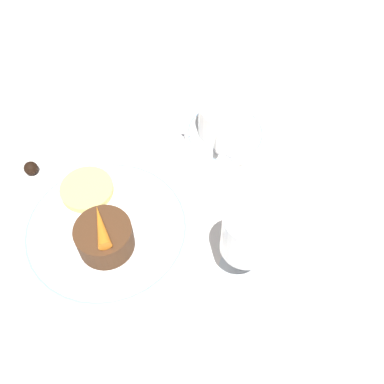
{
  "coord_description": "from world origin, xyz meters",
  "views": [
    {
      "loc": [
        0.26,
        0.15,
        0.54
      ],
      "look_at": [
        -0.08,
        0.09,
        0.04
      ],
      "focal_mm": 42.0,
      "sensor_mm": 36.0,
      "label": 1
    }
  ],
  "objects_px": {
    "wine_glass": "(247,237)",
    "fork": "(136,138)",
    "dessert_cake": "(105,237)",
    "dinner_plate": "(107,230)",
    "coffee_cup": "(224,119)"
  },
  "relations": [
    {
      "from": "dinner_plate",
      "to": "dessert_cake",
      "type": "distance_m",
      "value": 0.04
    },
    {
      "from": "fork",
      "to": "dessert_cake",
      "type": "relative_size",
      "value": 2.64
    },
    {
      "from": "dinner_plate",
      "to": "dessert_cake",
      "type": "relative_size",
      "value": 3.16
    },
    {
      "from": "wine_glass",
      "to": "fork",
      "type": "bearing_deg",
      "value": -134.65
    },
    {
      "from": "dinner_plate",
      "to": "fork",
      "type": "bearing_deg",
      "value": -178.02
    },
    {
      "from": "coffee_cup",
      "to": "dinner_plate",
      "type": "bearing_deg",
      "value": -32.02
    },
    {
      "from": "coffee_cup",
      "to": "fork",
      "type": "xyz_separation_m",
      "value": [
        0.03,
        -0.13,
        -0.04
      ]
    },
    {
      "from": "wine_glass",
      "to": "fork",
      "type": "relative_size",
      "value": 0.66
    },
    {
      "from": "fork",
      "to": "dinner_plate",
      "type": "bearing_deg",
      "value": 1.98
    },
    {
      "from": "coffee_cup",
      "to": "dessert_cake",
      "type": "distance_m",
      "value": 0.26
    },
    {
      "from": "dessert_cake",
      "to": "fork",
      "type": "bearing_deg",
      "value": -175.63
    },
    {
      "from": "dessert_cake",
      "to": "dinner_plate",
      "type": "bearing_deg",
      "value": -160.17
    },
    {
      "from": "dinner_plate",
      "to": "coffee_cup",
      "type": "height_order",
      "value": "coffee_cup"
    },
    {
      "from": "fork",
      "to": "dessert_cake",
      "type": "bearing_deg",
      "value": 4.37
    },
    {
      "from": "dinner_plate",
      "to": "fork",
      "type": "xyz_separation_m",
      "value": [
        -0.17,
        -0.01,
        -0.01
      ]
    }
  ]
}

